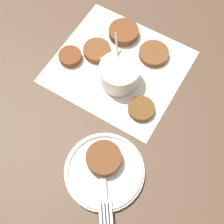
% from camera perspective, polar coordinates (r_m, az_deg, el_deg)
% --- Properties ---
extents(ground_plane, '(4.00, 4.00, 0.00)m').
position_cam_1_polar(ground_plane, '(0.86, 2.59, 9.09)').
color(ground_plane, '#4C3828').
extents(napkin, '(0.36, 0.34, 0.00)m').
position_cam_1_polar(napkin, '(0.85, 1.18, 8.34)').
color(napkin, silver).
rests_on(napkin, ground_plane).
extents(sauce_bowl, '(0.11, 0.10, 0.11)m').
position_cam_1_polar(sauce_bowl, '(0.80, 1.31, 6.94)').
color(sauce_bowl, silver).
rests_on(sauce_bowl, napkin).
extents(fritter_0, '(0.06, 0.06, 0.02)m').
position_cam_1_polar(fritter_0, '(0.86, -7.66, 10.04)').
color(fritter_0, brown).
rests_on(fritter_0, napkin).
extents(fritter_1, '(0.07, 0.07, 0.01)m').
position_cam_1_polar(fritter_1, '(0.78, 5.37, 0.60)').
color(fritter_1, brown).
rests_on(fritter_1, napkin).
extents(fritter_2, '(0.08, 0.08, 0.01)m').
position_cam_1_polar(fritter_2, '(0.87, 7.63, 10.57)').
color(fritter_2, brown).
rests_on(fritter_2, napkin).
extents(fritter_3, '(0.07, 0.07, 0.02)m').
position_cam_1_polar(fritter_3, '(0.87, -2.78, 11.18)').
color(fritter_3, brown).
rests_on(fritter_3, napkin).
extents(fritter_4, '(0.08, 0.08, 0.02)m').
position_cam_1_polar(fritter_4, '(0.90, 2.14, 14.39)').
color(fritter_4, brown).
rests_on(fritter_4, napkin).
extents(serving_plate, '(0.19, 0.19, 0.02)m').
position_cam_1_polar(serving_plate, '(0.73, -1.38, -10.72)').
color(serving_plate, silver).
rests_on(serving_plate, ground_plane).
extents(fritter_on_plate, '(0.08, 0.08, 0.02)m').
position_cam_1_polar(fritter_on_plate, '(0.72, -1.52, -8.43)').
color(fritter_on_plate, brown).
rests_on(fritter_on_plate, serving_plate).
extents(fork, '(0.12, 0.14, 0.00)m').
position_cam_1_polar(fork, '(0.71, -1.36, -15.78)').
color(fork, silver).
rests_on(fork, serving_plate).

